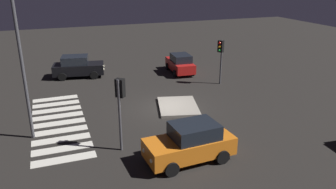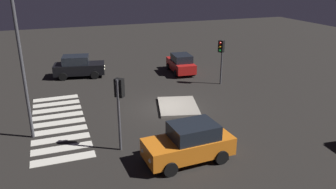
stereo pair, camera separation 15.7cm
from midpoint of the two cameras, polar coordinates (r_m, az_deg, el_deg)
The scene contains 9 objects.
ground_plane at distance 23.29m, azimuth -0.19°, elevation -2.31°, with size 80.00×80.00×0.00m, color black.
traffic_island at distance 23.33m, azimuth 1.54°, elevation -2.04°, with size 4.09×3.45×0.18m.
car_red at distance 31.36m, azimuth 1.96°, elevation 5.32°, with size 4.22×2.18×1.79m.
car_orange at distance 16.72m, azimuth 3.59°, elevation -8.24°, with size 2.31×4.57×1.95m.
car_black at distance 31.08m, azimuth -15.33°, elevation 4.61°, with size 2.69×4.68×1.94m.
traffic_light_east at distance 17.07m, azimuth -8.44°, elevation -0.39°, with size 0.53×0.54×3.92m.
traffic_light_west at distance 27.82m, azimuth 8.85°, elevation 7.31°, with size 0.54×0.53×3.73m.
street_lamp at distance 19.02m, azimuth -24.59°, elevation 9.31°, with size 0.56×0.56×8.84m.
crosswalk_near at distance 22.09m, azimuth -18.36°, elevation -4.68°, with size 9.90×3.20×0.02m.
Camera 1 is at (20.19, -7.46, 8.90)m, focal length 35.60 mm.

